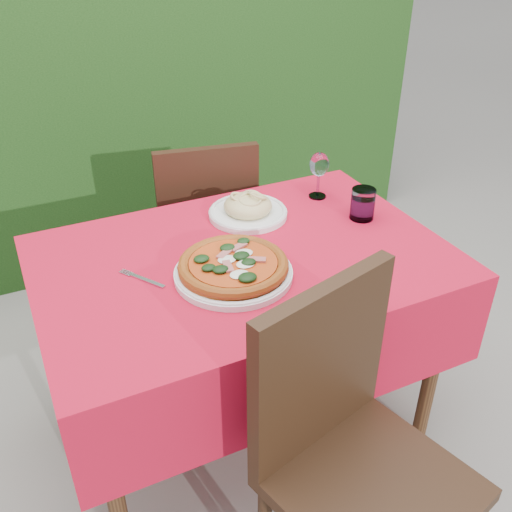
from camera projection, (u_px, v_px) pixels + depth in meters
name	position (u px, v px, depth m)	size (l,w,h in m)	color
ground	(246.00, 422.00, 2.16)	(60.00, 60.00, 0.00)	slate
hedge	(115.00, 80.00, 2.86)	(3.20, 0.55, 1.78)	black
dining_table	(244.00, 295.00, 1.84)	(1.26, 0.86, 0.75)	#4E3019
chair_near	(348.00, 441.00, 1.40)	(0.53, 0.53, 0.96)	black
chair_far	(205.00, 225.00, 2.42)	(0.47, 0.47, 0.89)	black
pizza_plate	(233.00, 268.00, 1.65)	(0.36, 0.36, 0.07)	white
pasta_plate	(248.00, 209.00, 1.97)	(0.27, 0.27, 0.08)	silver
water_glass	(363.00, 205.00, 1.95)	(0.08, 0.08, 0.11)	silver
wine_glass	(319.00, 166.00, 2.05)	(0.07, 0.07, 0.17)	silver
fork	(147.00, 280.00, 1.64)	(0.02, 0.18, 0.00)	#B4B4BC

